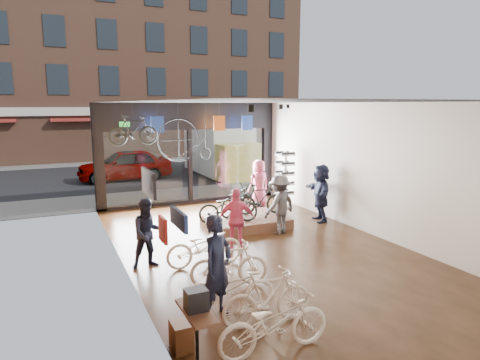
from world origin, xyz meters
TOP-DOWN VIEW (x-y plane):
  - ground_plane at (0.00, 0.00)m, footprint 7.00×12.00m
  - ceiling at (0.00, 0.00)m, footprint 7.00×12.00m
  - wall_left at (-3.52, 0.00)m, footprint 0.04×12.00m
  - wall_right at (3.52, 0.00)m, footprint 0.04×12.00m
  - wall_back at (0.00, -6.02)m, footprint 7.00×0.04m
  - storefront at (0.00, 6.00)m, footprint 7.00×0.26m
  - exit_sign at (-2.40, 5.88)m, footprint 0.35×0.06m
  - street_road at (0.00, 15.00)m, footprint 30.00×18.00m
  - sidewalk_near at (0.00, 7.20)m, footprint 30.00×2.40m
  - sidewalk_far at (0.00, 19.00)m, footprint 30.00×2.00m
  - opposite_building at (0.00, 21.50)m, footprint 26.00×5.00m
  - street_car at (-1.44, 12.00)m, footprint 4.54×1.82m
  - box_truck at (3.52, 11.00)m, footprint 2.28×6.84m
  - floor_bike_0 at (-2.03, -4.28)m, footprint 1.85×0.67m
  - floor_bike_1 at (-1.72, -3.48)m, footprint 1.67×0.55m
  - floor_bike_2 at (-2.08, -2.72)m, footprint 1.74×1.00m
  - floor_bike_3 at (-1.70, -1.78)m, footprint 1.69×0.81m
  - floor_bike_4 at (-1.77, -0.49)m, footprint 1.85×0.72m
  - display_platform at (0.51, 2.09)m, footprint 2.40×1.80m
  - display_bike_left at (-0.22, 1.73)m, footprint 1.85×0.92m
  - display_bike_mid at (1.11, 2.22)m, footprint 1.66×0.76m
  - display_bike_right at (0.41, 2.55)m, footprint 1.83×1.52m
  - customer_0 at (-2.37, -2.82)m, footprint 0.81×0.73m
  - customer_1 at (-2.97, -0.00)m, footprint 0.82×0.66m
  - customer_2 at (-0.64, 0.20)m, footprint 1.05×0.74m
  - customer_3 at (1.10, 1.01)m, footprint 1.27×0.96m
  - customer_4 at (2.10, 4.30)m, footprint 0.91×0.66m
  - customer_5 at (2.98, 1.67)m, footprint 1.03×1.81m
  - sunglasses_rack at (2.95, 3.88)m, footprint 0.71×0.63m
  - wall_merch at (-3.38, -3.50)m, footprint 0.40×2.40m
  - penny_farthing at (-0.57, 4.47)m, footprint 1.83×0.06m
  - hung_bike at (-2.42, 4.20)m, footprint 1.62×0.60m
  - jersey_left at (-1.39, 5.20)m, footprint 0.45×0.03m
  - jersey_mid at (0.90, 5.20)m, footprint 0.45×0.03m
  - jersey_right at (2.04, 5.20)m, footprint 0.45×0.03m

SIDE VIEW (x-z plane):
  - ground_plane at x=0.00m, z-range -0.04..0.00m
  - street_road at x=0.00m, z-range -0.02..0.00m
  - sidewalk_near at x=0.00m, z-range 0.00..0.12m
  - sidewalk_far at x=0.00m, z-range 0.00..0.12m
  - display_platform at x=0.51m, z-range 0.00..0.30m
  - floor_bike_2 at x=-2.08m, z-range 0.00..0.87m
  - floor_bike_4 at x=-1.77m, z-range 0.00..0.96m
  - floor_bike_0 at x=-2.03m, z-range 0.00..0.97m
  - floor_bike_3 at x=-1.70m, z-range 0.00..0.98m
  - floor_bike_1 at x=-1.72m, z-range 0.00..0.99m
  - display_bike_left at x=-0.22m, z-range 0.30..1.23m
  - display_bike_right at x=0.41m, z-range 0.30..1.24m
  - street_car at x=-1.44m, z-range 0.00..1.55m
  - display_bike_mid at x=1.11m, z-range 0.30..1.26m
  - customer_1 at x=-2.97m, z-range 0.00..1.63m
  - customer_2 at x=-0.64m, z-range 0.00..1.65m
  - customer_3 at x=1.10m, z-range 0.00..1.74m
  - customer_4 at x=2.10m, z-range 0.00..1.74m
  - customer_0 at x=-2.37m, z-range 0.00..1.86m
  - customer_5 at x=2.98m, z-range 0.00..1.86m
  - sunglasses_rack at x=2.95m, z-range 0.00..2.07m
  - wall_merch at x=-3.38m, z-range 0.00..2.60m
  - box_truck at x=3.52m, z-range 0.00..2.69m
  - wall_left at x=-3.52m, z-range 0.00..3.80m
  - wall_right at x=3.52m, z-range 0.00..3.80m
  - wall_back at x=0.00m, z-range 0.00..3.80m
  - storefront at x=0.00m, z-range 0.00..3.80m
  - penny_farthing at x=-0.57m, z-range 1.77..3.23m
  - hung_bike at x=-2.42m, z-range 2.45..3.40m
  - exit_sign at x=-2.40m, z-range 2.96..3.14m
  - jersey_left at x=-1.39m, z-range 2.77..3.32m
  - jersey_mid at x=0.90m, z-range 2.77..3.32m
  - jersey_right at x=2.04m, z-range 2.77..3.32m
  - ceiling at x=0.00m, z-range 3.80..3.84m
  - opposite_building at x=0.00m, z-range 0.00..14.00m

